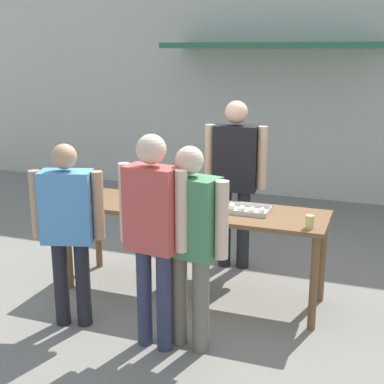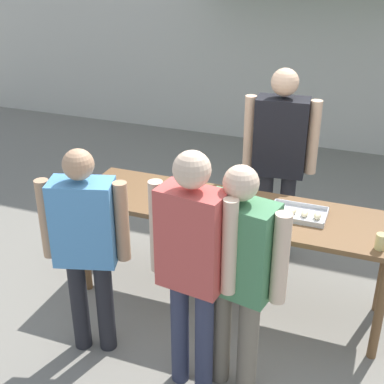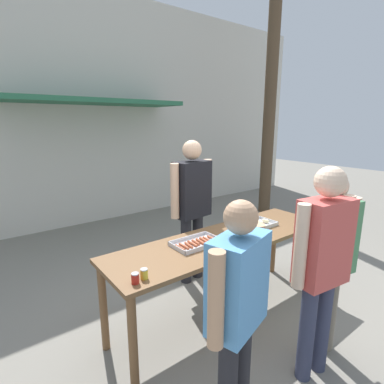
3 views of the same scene
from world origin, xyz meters
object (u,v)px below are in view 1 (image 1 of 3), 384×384
(food_tray_buns, at_px, (245,209))
(condiment_jar_ketchup, at_px, (82,199))
(beer_cup, at_px, (310,222))
(person_customer_holding_hotdog, at_px, (68,221))
(condiment_jar_mustard, at_px, (73,199))
(person_customer_with_cup, at_px, (190,233))
(person_customer_waiting_in_line, at_px, (153,224))
(person_server_behind_table, at_px, (235,171))
(food_tray_sausages, at_px, (160,201))

(food_tray_buns, height_order, condiment_jar_ketchup, condiment_jar_ketchup)
(beer_cup, relative_size, person_customer_holding_hotdog, 0.07)
(person_customer_holding_hotdog, bearing_deg, food_tray_buns, -159.72)
(food_tray_buns, xyz_separation_m, condiment_jar_ketchup, (-1.57, -0.27, 0.02))
(condiment_jar_mustard, height_order, condiment_jar_ketchup, same)
(food_tray_buns, distance_m, person_customer_with_cup, 0.97)
(food_tray_buns, bearing_deg, person_customer_waiting_in_line, -113.82)
(beer_cup, height_order, person_customer_waiting_in_line, person_customer_waiting_in_line)
(condiment_jar_ketchup, bearing_deg, person_customer_with_cup, -26.34)
(person_customer_holding_hotdog, bearing_deg, person_customer_with_cup, 164.02)
(food_tray_buns, height_order, person_customer_waiting_in_line, person_customer_waiting_in_line)
(person_customer_holding_hotdog, bearing_deg, person_server_behind_table, -135.57)
(person_customer_holding_hotdog, relative_size, person_customer_waiting_in_line, 0.92)
(condiment_jar_mustard, relative_size, person_server_behind_table, 0.04)
(person_customer_waiting_in_line, bearing_deg, condiment_jar_ketchup, -27.30)
(food_tray_buns, bearing_deg, person_customer_holding_hotdog, -143.24)
(person_customer_waiting_in_line, bearing_deg, person_server_behind_table, -86.72)
(condiment_jar_mustard, relative_size, person_customer_with_cup, 0.05)
(food_tray_sausages, bearing_deg, person_customer_holding_hotdog, -113.73)
(condiment_jar_mustard, height_order, person_customer_holding_hotdog, person_customer_holding_hotdog)
(condiment_jar_mustard, distance_m, beer_cup, 2.28)
(person_server_behind_table, distance_m, person_customer_with_cup, 1.73)
(food_tray_buns, relative_size, person_customer_with_cup, 0.26)
(person_customer_with_cup, bearing_deg, person_customer_waiting_in_line, 31.68)
(beer_cup, xyz_separation_m, person_customer_holding_hotdog, (-1.91, -0.68, -0.00))
(beer_cup, height_order, person_server_behind_table, person_server_behind_table)
(food_tray_buns, xyz_separation_m, person_customer_waiting_in_line, (-0.46, -1.05, 0.13))
(person_customer_holding_hotdog, bearing_deg, food_tray_sausages, -130.22)
(condiment_jar_ketchup, relative_size, person_customer_waiting_in_line, 0.05)
(person_customer_with_cup, bearing_deg, person_server_behind_table, -74.89)
(food_tray_buns, relative_size, person_customer_holding_hotdog, 0.26)
(condiment_jar_mustard, relative_size, condiment_jar_ketchup, 1.00)
(person_server_behind_table, bearing_deg, food_tray_sausages, -130.79)
(food_tray_buns, height_order, condiment_jar_mustard, condiment_jar_mustard)
(person_customer_holding_hotdog, xyz_separation_m, person_customer_waiting_in_line, (0.82, -0.09, 0.09))
(person_customer_with_cup, bearing_deg, condiment_jar_mustard, -13.25)
(food_tray_buns, relative_size, person_server_behind_table, 0.23)
(person_server_behind_table, bearing_deg, person_customer_with_cup, -91.82)
(food_tray_sausages, bearing_deg, condiment_jar_ketchup, -159.31)
(person_customer_with_cup, bearing_deg, condiment_jar_ketchup, -15.20)
(person_server_behind_table, height_order, person_customer_with_cup, person_server_behind_table)
(food_tray_sausages, bearing_deg, food_tray_buns, 0.00)
(food_tray_sausages, relative_size, condiment_jar_mustard, 5.74)
(food_tray_buns, height_order, person_customer_holding_hotdog, person_customer_holding_hotdog)
(condiment_jar_ketchup, bearing_deg, food_tray_sausages, 20.69)
(food_tray_sausages, distance_m, person_customer_holding_hotdog, 1.05)
(food_tray_buns, bearing_deg, person_server_behind_table, 112.12)
(beer_cup, bearing_deg, person_server_behind_table, 131.73)
(condiment_jar_mustard, bearing_deg, person_server_behind_table, 38.53)
(condiment_jar_mustard, bearing_deg, food_tray_sausages, 19.91)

